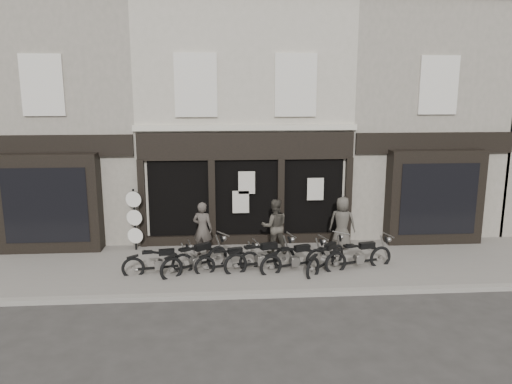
{
  "coord_description": "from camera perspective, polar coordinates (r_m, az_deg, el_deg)",
  "views": [
    {
      "loc": [
        -0.86,
        -13.33,
        5.37
      ],
      "look_at": [
        0.22,
        1.6,
        2.19
      ],
      "focal_mm": 35.0,
      "sensor_mm": 36.0,
      "label": 1
    }
  ],
  "objects": [
    {
      "name": "man_centre",
      "position": [
        15.92,
        2.14,
        -3.93
      ],
      "size": [
        0.88,
        0.7,
        1.76
      ],
      "primitive_type": "imported",
      "rotation": [
        0.0,
        0.0,
        3.18
      ],
      "color": "#3C3830",
      "rests_on": "pavement"
    },
    {
      "name": "motorcycle_4",
      "position": [
        14.65,
        4.45,
        -7.83
      ],
      "size": [
        2.07,
        0.97,
        1.03
      ],
      "rotation": [
        0.0,
        0.0,
        0.32
      ],
      "color": "black",
      "rests_on": "ground"
    },
    {
      "name": "ground_plane",
      "position": [
        14.39,
        -0.43,
        -9.89
      ],
      "size": [
        90.0,
        90.0,
        0.0
      ],
      "primitive_type": "plane",
      "color": "#2D2B28",
      "rests_on": "ground"
    },
    {
      "name": "advert_sign_post",
      "position": [
        16.65,
        -13.69,
        -3.4
      ],
      "size": [
        0.52,
        0.34,
        2.14
      ],
      "rotation": [
        0.0,
        0.0,
        -0.21
      ],
      "color": "black",
      "rests_on": "ground"
    },
    {
      "name": "kerb",
      "position": [
        13.22,
        -0.07,
        -11.65
      ],
      "size": [
        30.0,
        0.25,
        0.13
      ],
      "primitive_type": "cube",
      "color": "gray",
      "rests_on": "ground_plane"
    },
    {
      "name": "neighbour_left",
      "position": [
        20.04,
        -20.21,
        7.47
      ],
      "size": [
        5.6,
        6.73,
        8.34
      ],
      "color": "gray",
      "rests_on": "ground"
    },
    {
      "name": "motorcycle_5",
      "position": [
        14.85,
        8.0,
        -7.65
      ],
      "size": [
        1.58,
        1.75,
        1.02
      ],
      "rotation": [
        0.0,
        0.0,
        0.86
      ],
      "color": "black",
      "rests_on": "ground"
    },
    {
      "name": "motorcycle_2",
      "position": [
        14.63,
        -3.21,
        -7.98
      ],
      "size": [
        1.92,
        0.77,
        0.94
      ],
      "rotation": [
        0.0,
        0.0,
        0.26
      ],
      "color": "black",
      "rests_on": "ground"
    },
    {
      "name": "man_left",
      "position": [
        15.76,
        -6.12,
        -4.22
      ],
      "size": [
        0.73,
        0.58,
        1.73
      ],
      "primitive_type": "imported",
      "rotation": [
        0.0,
        0.0,
        2.84
      ],
      "color": "#413A35",
      "rests_on": "pavement"
    },
    {
      "name": "neighbour_right",
      "position": [
        20.57,
        16.54,
        7.81
      ],
      "size": [
        5.6,
        6.73,
        8.34
      ],
      "color": "gray",
      "rests_on": "ground"
    },
    {
      "name": "man_right",
      "position": [
        16.56,
        9.82,
        -3.5
      ],
      "size": [
        1.0,
        0.83,
        1.74
      ],
      "primitive_type": "imported",
      "rotation": [
        0.0,
        0.0,
        2.76
      ],
      "color": "#413D36",
      "rests_on": "pavement"
    },
    {
      "name": "motorcycle_1",
      "position": [
        14.64,
        -6.9,
        -7.8
      ],
      "size": [
        1.98,
        1.53,
        1.08
      ],
      "rotation": [
        0.0,
        0.0,
        0.61
      ],
      "color": "black",
      "rests_on": "ground"
    },
    {
      "name": "motorcycle_0",
      "position": [
        14.67,
        -11.01,
        -8.07
      ],
      "size": [
        2.04,
        0.63,
        0.98
      ],
      "rotation": [
        0.0,
        0.0,
        0.16
      ],
      "color": "black",
      "rests_on": "ground"
    },
    {
      "name": "motorcycle_6",
      "position": [
        15.1,
        11.72,
        -7.39
      ],
      "size": [
        2.15,
        0.87,
        1.05
      ],
      "rotation": [
        0.0,
        0.0,
        0.26
      ],
      "color": "black",
      "rests_on": "ground"
    },
    {
      "name": "motorcycle_3",
      "position": [
        14.67,
        0.59,
        -7.67
      ],
      "size": [
        2.17,
        1.0,
        1.08
      ],
      "rotation": [
        0.0,
        0.0,
        0.31
      ],
      "color": "black",
      "rests_on": "ground"
    },
    {
      "name": "central_building",
      "position": [
        19.34,
        -1.6,
        8.18
      ],
      "size": [
        7.3,
        6.22,
        8.34
      ],
      "color": "#B4AA9A",
      "rests_on": "ground"
    },
    {
      "name": "pavement",
      "position": [
        15.21,
        -0.65,
        -8.42
      ],
      "size": [
        30.0,
        4.2,
        0.12
      ],
      "primitive_type": "cube",
      "color": "slate",
      "rests_on": "ground_plane"
    }
  ]
}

